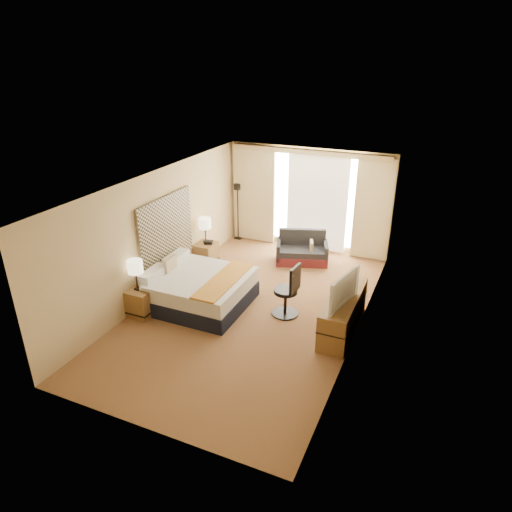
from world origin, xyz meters
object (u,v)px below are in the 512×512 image
at_px(media_dresser, 343,313).
at_px(nightstand_left, 142,302).
at_px(nightstand_right, 206,254).
at_px(desk_chair, 288,293).
at_px(bed, 199,289).
at_px(floor_lamp, 238,200).
at_px(television, 339,288).
at_px(loveseat, 302,252).
at_px(lamp_left, 135,267).
at_px(lamp_right, 205,224).

bearing_deg(media_dresser, nightstand_left, -164.16).
height_order(nightstand_right, desk_chair, desk_chair).
bearing_deg(bed, floor_lamp, 103.29).
distance_m(nightstand_left, bed, 1.14).
height_order(floor_lamp, television, floor_lamp).
distance_m(loveseat, floor_lamp, 2.38).
bearing_deg(floor_lamp, nightstand_right, -89.07).
height_order(media_dresser, bed, bed).
bearing_deg(bed, nightstand_left, -135.59).
relative_size(nightstand_left, loveseat, 0.40).
distance_m(nightstand_right, lamp_left, 2.63).
height_order(desk_chair, television, television).
xyz_separation_m(floor_lamp, desk_chair, (2.63, -3.23, -0.61)).
distance_m(nightstand_right, floor_lamp, 2.02).
relative_size(bed, lamp_left, 3.11).
relative_size(bed, desk_chair, 1.77).
xyz_separation_m(bed, lamp_right, (-0.84, 1.78, 0.68)).
height_order(lamp_left, television, television).
xyz_separation_m(nightstand_left, lamp_right, (-0.03, 2.58, 0.75)).
height_order(nightstand_right, bed, bed).
xyz_separation_m(nightstand_right, lamp_right, (-0.03, 0.08, 0.75)).
bearing_deg(desk_chair, media_dresser, 1.82).
distance_m(nightstand_right, loveseat, 2.34).
bearing_deg(floor_lamp, nightstand_left, -89.60).
distance_m(lamp_left, television, 3.79).
distance_m(media_dresser, bed, 2.90).
bearing_deg(media_dresser, loveseat, 122.77).
relative_size(loveseat, floor_lamp, 0.90).
bearing_deg(lamp_right, nightstand_right, -71.06).
bearing_deg(desk_chair, nightstand_left, -151.32).
bearing_deg(floor_lamp, desk_chair, -50.83).
bearing_deg(nightstand_left, media_dresser, 15.84).
bearing_deg(bed, loveseat, 65.76).
relative_size(lamp_right, television, 0.60).
bearing_deg(nightstand_left, lamp_left, -158.72).
relative_size(media_dresser, desk_chair, 1.67).
bearing_deg(lamp_right, media_dresser, -22.30).
bearing_deg(lamp_right, television, -26.27).
relative_size(nightstand_right, lamp_right, 0.90).
xyz_separation_m(loveseat, floor_lamp, (-2.10, 0.76, 0.84)).
distance_m(nightstand_left, floor_lamp, 4.43).
bearing_deg(floor_lamp, lamp_right, -89.90).
bearing_deg(loveseat, bed, -133.53).
relative_size(nightstand_right, desk_chair, 0.51).
bearing_deg(television, nightstand_left, 114.69).
relative_size(lamp_left, lamp_right, 1.01).
xyz_separation_m(floor_lamp, lamp_right, (0.00, -1.77, -0.07)).
distance_m(nightstand_right, television, 4.10).
xyz_separation_m(media_dresser, loveseat, (-1.63, 2.54, -0.10)).
relative_size(nightstand_right, television, 0.54).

